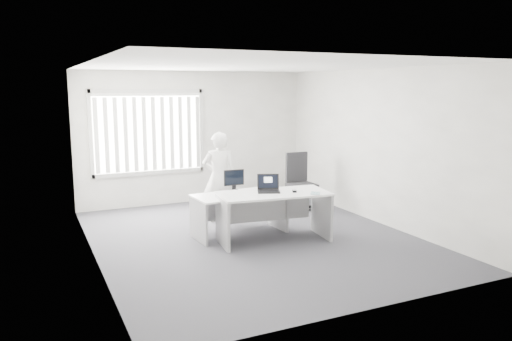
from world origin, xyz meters
name	(u,v)px	position (x,y,z in m)	size (l,w,h in m)	color
ground	(253,238)	(0.00, 0.00, 0.00)	(6.00, 6.00, 0.00)	#504F56
wall_back	(195,137)	(0.00, 3.00, 1.40)	(5.00, 0.02, 2.80)	white
wall_front	(370,188)	(0.00, -3.00, 1.40)	(5.00, 0.02, 2.80)	white
wall_left	(91,164)	(-2.50, 0.00, 1.40)	(0.02, 6.00, 2.80)	white
wall_right	(378,146)	(2.50, 0.00, 1.40)	(0.02, 6.00, 2.80)	white
ceiling	(253,66)	(0.00, 0.00, 2.80)	(5.00, 6.00, 0.02)	white
window	(148,132)	(-1.00, 2.96, 1.55)	(2.32, 0.06, 1.76)	#B8B8B3
blinds	(149,134)	(-1.00, 2.90, 1.52)	(2.20, 0.10, 1.50)	white
desk_near	(274,206)	(0.24, -0.27, 0.58)	(1.84, 1.02, 0.80)	white
desk_far	(240,205)	(-0.12, 0.29, 0.51)	(1.60, 0.84, 0.70)	white
office_chair	(300,192)	(1.70, 1.38, 0.36)	(0.66, 0.66, 1.16)	black
person	(219,177)	(-0.13, 1.20, 0.84)	(0.61, 0.40, 1.67)	white
laptop	(269,184)	(0.18, -0.21, 0.94)	(0.35, 0.31, 0.27)	black
paper_sheet	(295,192)	(0.59, -0.36, 0.80)	(0.26, 0.19, 0.00)	white
mouse	(295,191)	(0.56, -0.38, 0.82)	(0.06, 0.11, 0.04)	silver
booklet	(315,193)	(0.81, -0.61, 0.80)	(0.14, 0.20, 0.01)	white
keyboard	(245,194)	(-0.05, 0.20, 0.71)	(0.40, 0.13, 0.02)	black
monitor	(234,180)	(-0.10, 0.57, 0.89)	(0.36, 0.11, 0.36)	black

